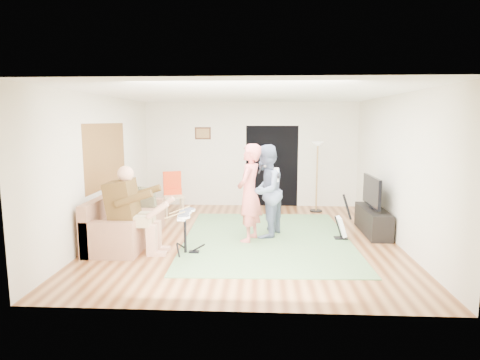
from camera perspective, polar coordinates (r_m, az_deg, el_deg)
name	(u,v)px	position (r m, az deg, el deg)	size (l,w,h in m)	color
floor	(246,238)	(7.75, 0.93, -8.24)	(6.00, 6.00, 0.00)	brown
walls	(247,168)	(7.48, 0.95, 1.72)	(5.50, 6.00, 2.70)	beige
ceiling	(247,94)	(7.44, 0.98, 12.10)	(6.00, 6.00, 0.00)	white
window_blinds	(106,156)	(8.22, -18.51, 3.30)	(2.05, 2.05, 0.00)	brown
doorway	(272,166)	(10.48, 4.55, 1.97)	(2.10, 2.10, 0.00)	black
picture_frame	(203,133)	(10.53, -5.31, 6.63)	(0.42, 0.03, 0.32)	#3F2314
area_rug	(267,238)	(7.71, 3.83, -8.28)	(3.08, 3.95, 0.02)	#547A4A
sofa	(123,226)	(7.81, -16.34, -6.23)	(0.89, 2.16, 0.88)	#98684C
drummer	(135,219)	(7.01, -14.76, -5.43)	(0.96, 0.54, 1.48)	#513716
drum_kit	(185,235)	(6.87, -7.80, -7.76)	(0.40, 0.71, 0.73)	black
singer	(249,193)	(7.36, 1.35, -1.88)	(0.66, 0.43, 1.81)	#DA645F
microphone	(261,169)	(7.29, 2.94, 1.57)	(0.06, 0.06, 0.24)	black
guitarist	(265,191)	(7.67, 3.61, -1.60)	(0.86, 0.67, 1.78)	slate
guitar_held	(276,175)	(7.63, 5.14, 0.76)	(0.12, 0.60, 0.26)	white
guitar_spare	(342,226)	(7.84, 14.26, -6.42)	(0.31, 0.28, 0.87)	black
torchiere_lamp	(317,164)	(9.94, 10.93, 2.24)	(0.31, 0.31, 1.72)	black
dining_chair	(174,200)	(9.53, -9.35, -2.89)	(0.57, 0.60, 1.04)	tan
tv_cabinet	(373,221)	(8.43, 18.37, -5.54)	(0.40, 1.40, 0.50)	black
television	(372,191)	(8.30, 18.23, -1.52)	(0.06, 1.11, 0.59)	black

